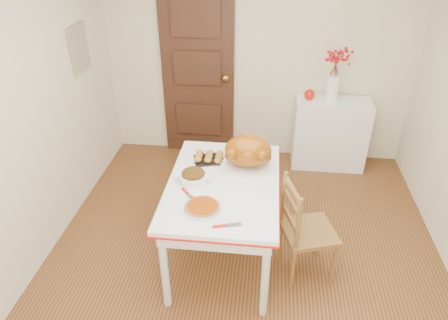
# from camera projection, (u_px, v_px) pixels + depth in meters

# --- Properties ---
(floor) EXTENTS (3.50, 4.00, 0.00)m
(floor) POSITION_uv_depth(u_px,v_px,m) (243.00, 265.00, 3.58)
(floor) COLOR #4A2715
(floor) RESTS_ON ground
(wall_back) EXTENTS (3.50, 0.00, 2.50)m
(wall_back) POSITION_uv_depth(u_px,v_px,m) (259.00, 55.00, 4.63)
(wall_back) COLOR beige
(wall_back) RESTS_ON ground
(wall_left) EXTENTS (0.00, 4.00, 2.50)m
(wall_left) POSITION_uv_depth(u_px,v_px,m) (17.00, 126.00, 3.10)
(wall_left) COLOR beige
(wall_left) RESTS_ON ground
(door_back) EXTENTS (0.85, 0.06, 2.06)m
(door_back) POSITION_uv_depth(u_px,v_px,m) (198.00, 73.00, 4.79)
(door_back) COLOR #341C12
(door_back) RESTS_ON ground
(photo_board) EXTENTS (0.03, 0.35, 0.45)m
(photo_board) POSITION_uv_depth(u_px,v_px,m) (79.00, 49.00, 3.99)
(photo_board) COLOR #BAB384
(photo_board) RESTS_ON ground
(sideboard) EXTENTS (0.83, 0.37, 0.83)m
(sideboard) POSITION_uv_depth(u_px,v_px,m) (330.00, 134.00, 4.79)
(sideboard) COLOR white
(sideboard) RESTS_ON floor
(kitchen_table) EXTENTS (0.90, 1.32, 0.79)m
(kitchen_table) POSITION_uv_depth(u_px,v_px,m) (223.00, 221.00, 3.48)
(kitchen_table) COLOR white
(kitchen_table) RESTS_ON floor
(chair_oak) EXTENTS (0.50, 0.50, 0.91)m
(chair_oak) POSITION_uv_depth(u_px,v_px,m) (309.00, 229.00, 3.29)
(chair_oak) COLOR brown
(chair_oak) RESTS_ON floor
(berry_vase) EXTENTS (0.31, 0.31, 0.61)m
(berry_vase) POSITION_uv_depth(u_px,v_px,m) (334.00, 74.00, 4.42)
(berry_vase) COLOR white
(berry_vase) RESTS_ON sideboard
(apple) EXTENTS (0.12, 0.12, 0.12)m
(apple) POSITION_uv_depth(u_px,v_px,m) (309.00, 95.00, 4.57)
(apple) COLOR red
(apple) RESTS_ON sideboard
(turkey_platter) EXTENTS (0.54, 0.47, 0.29)m
(turkey_platter) POSITION_uv_depth(u_px,v_px,m) (248.00, 152.00, 3.39)
(turkey_platter) COLOR #87490F
(turkey_platter) RESTS_ON kitchen_table
(pumpkin_pie) EXTENTS (0.32, 0.32, 0.05)m
(pumpkin_pie) POSITION_uv_depth(u_px,v_px,m) (202.00, 207.00, 2.96)
(pumpkin_pie) COLOR #8E3505
(pumpkin_pie) RESTS_ON kitchen_table
(stuffing_dish) EXTENTS (0.30, 0.25, 0.11)m
(stuffing_dish) POSITION_uv_depth(u_px,v_px,m) (193.00, 176.00, 3.25)
(stuffing_dish) COLOR #613A0E
(stuffing_dish) RESTS_ON kitchen_table
(rolls_tray) EXTENTS (0.30, 0.26, 0.07)m
(rolls_tray) POSITION_uv_depth(u_px,v_px,m) (209.00, 157.00, 3.54)
(rolls_tray) COLOR #B3812F
(rolls_tray) RESTS_ON kitchen_table
(pie_server) EXTENTS (0.21, 0.11, 0.01)m
(pie_server) POSITION_uv_depth(u_px,v_px,m) (227.00, 225.00, 2.81)
(pie_server) COLOR silver
(pie_server) RESTS_ON kitchen_table
(carving_knife) EXTENTS (0.21, 0.22, 0.01)m
(carving_knife) POSITION_uv_depth(u_px,v_px,m) (191.00, 196.00, 3.10)
(carving_knife) COLOR silver
(carving_knife) RESTS_ON kitchen_table
(drinking_glass) EXTENTS (0.07, 0.07, 0.11)m
(drinking_glass) POSITION_uv_depth(u_px,v_px,m) (234.00, 144.00, 3.69)
(drinking_glass) COLOR white
(drinking_glass) RESTS_ON kitchen_table
(shaker_pair) EXTENTS (0.09, 0.05, 0.08)m
(shaker_pair) POSITION_uv_depth(u_px,v_px,m) (265.00, 151.00, 3.62)
(shaker_pair) COLOR white
(shaker_pair) RESTS_ON kitchen_table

